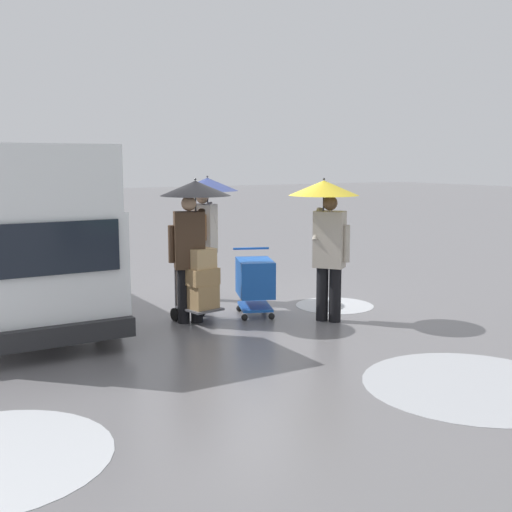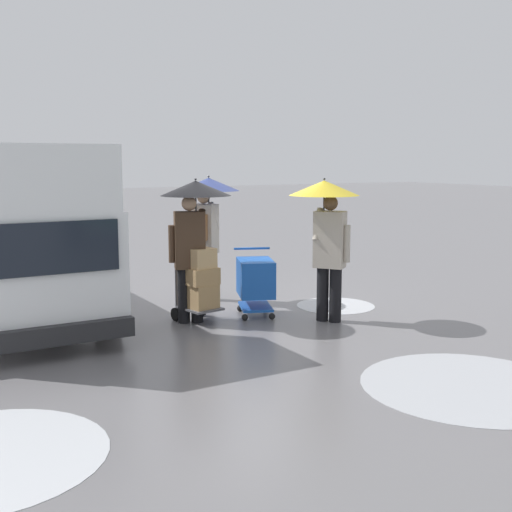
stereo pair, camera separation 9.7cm
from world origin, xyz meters
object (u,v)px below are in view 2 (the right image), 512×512
at_px(pedestrian_black_side, 206,210).
at_px(shopping_cart_vendor, 256,280).
at_px(cargo_van_parked_right, 14,243).
at_px(hand_dolly_boxes, 199,281).
at_px(pedestrian_pink_side, 193,217).
at_px(pedestrian_white_side, 327,216).

bearing_deg(pedestrian_black_side, shopping_cart_vendor, 96.64).
relative_size(cargo_van_parked_right, hand_dolly_boxes, 4.08).
bearing_deg(pedestrian_pink_side, pedestrian_white_side, 152.79).
xyz_separation_m(hand_dolly_boxes, pedestrian_white_side, (-1.68, 0.87, 0.96)).
xyz_separation_m(shopping_cart_vendor, hand_dolly_boxes, (0.93, -0.05, 0.05)).
bearing_deg(pedestrian_pink_side, pedestrian_black_side, -122.30).
bearing_deg(shopping_cart_vendor, cargo_van_parked_right, -24.86).
bearing_deg(pedestrian_white_side, cargo_van_parked_right, -30.14).
distance_m(hand_dolly_boxes, pedestrian_pink_side, 0.97).
relative_size(shopping_cart_vendor, pedestrian_pink_side, 0.47).
bearing_deg(cargo_van_parked_right, shopping_cart_vendor, 155.14).
xyz_separation_m(shopping_cart_vendor, pedestrian_pink_side, (1.01, -0.08, 1.02)).
distance_m(hand_dolly_boxes, pedestrian_black_side, 1.83).
distance_m(cargo_van_parked_right, hand_dolly_boxes, 2.83).
bearing_deg(pedestrian_white_side, pedestrian_pink_side, -27.21).
relative_size(shopping_cart_vendor, hand_dolly_boxes, 0.77).
bearing_deg(hand_dolly_boxes, shopping_cart_vendor, 176.74).
bearing_deg(shopping_cart_vendor, pedestrian_white_side, 132.33).
height_order(shopping_cart_vendor, pedestrian_pink_side, pedestrian_pink_side).
xyz_separation_m(hand_dolly_boxes, pedestrian_pink_side, (0.07, -0.03, 0.96)).
height_order(cargo_van_parked_right, pedestrian_white_side, cargo_van_parked_right).
relative_size(shopping_cart_vendor, pedestrian_black_side, 0.47).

